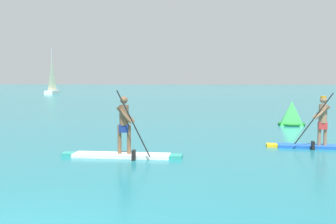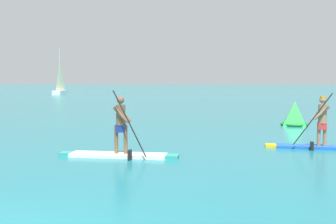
{
  "view_description": "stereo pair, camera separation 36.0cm",
  "coord_description": "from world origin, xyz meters",
  "px_view_note": "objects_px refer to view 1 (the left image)",
  "views": [
    {
      "loc": [
        2.79,
        -4.37,
        2.15
      ],
      "look_at": [
        1.14,
        10.57,
        0.96
      ],
      "focal_mm": 42.0,
      "sensor_mm": 36.0,
      "label": 1
    },
    {
      "loc": [
        3.15,
        -4.32,
        2.15
      ],
      "look_at": [
        1.14,
        10.57,
        0.96
      ],
      "focal_mm": 42.0,
      "sensor_mm": 36.0,
      "label": 2
    }
  ],
  "objects_px": {
    "sailboat_left_horizon": "(52,88)",
    "paddleboarder_far_right": "(321,136)",
    "paddleboarder_mid_center": "(123,144)",
    "race_marker_buoy": "(292,115)"
  },
  "relations": [
    {
      "from": "paddleboarder_far_right",
      "to": "race_marker_buoy",
      "type": "bearing_deg",
      "value": -89.68
    },
    {
      "from": "paddleboarder_far_right",
      "to": "race_marker_buoy",
      "type": "xyz_separation_m",
      "value": [
        0.39,
        6.61,
        0.13
      ]
    },
    {
      "from": "paddleboarder_far_right",
      "to": "sailboat_left_horizon",
      "type": "distance_m",
      "value": 55.08
    },
    {
      "from": "sailboat_left_horizon",
      "to": "paddleboarder_far_right",
      "type": "bearing_deg",
      "value": 24.46
    },
    {
      "from": "race_marker_buoy",
      "to": "paddleboarder_mid_center",
      "type": "bearing_deg",
      "value": -125.87
    },
    {
      "from": "paddleboarder_far_right",
      "to": "race_marker_buoy",
      "type": "height_order",
      "value": "paddleboarder_far_right"
    },
    {
      "from": "paddleboarder_mid_center",
      "to": "race_marker_buoy",
      "type": "distance_m",
      "value": 10.86
    },
    {
      "from": "paddleboarder_mid_center",
      "to": "paddleboarder_far_right",
      "type": "bearing_deg",
      "value": 20.47
    },
    {
      "from": "race_marker_buoy",
      "to": "sailboat_left_horizon",
      "type": "height_order",
      "value": "sailboat_left_horizon"
    },
    {
      "from": "paddleboarder_mid_center",
      "to": "sailboat_left_horizon",
      "type": "bearing_deg",
      "value": 115.04
    }
  ]
}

